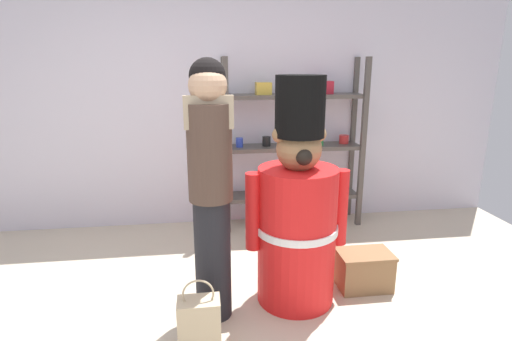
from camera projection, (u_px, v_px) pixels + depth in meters
back_wall at (207, 101)px, 4.14m from camera, size 6.40×0.12×2.60m
merchandise_shelf at (293, 144)px, 4.16m from camera, size 1.44×0.35×1.74m
teddy_bear_guard at (297, 215)px, 2.81m from camera, size 0.73×0.57×1.61m
person_shopper at (211, 183)px, 2.54m from camera, size 0.30×0.28×1.71m
shopping_bag at (199, 323)px, 2.42m from camera, size 0.25×0.16×0.46m
display_crate at (364, 270)px, 3.08m from camera, size 0.41×0.27×0.29m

